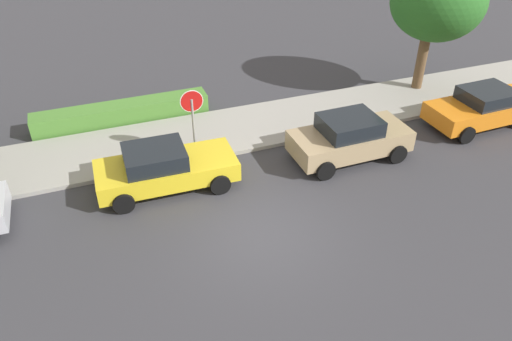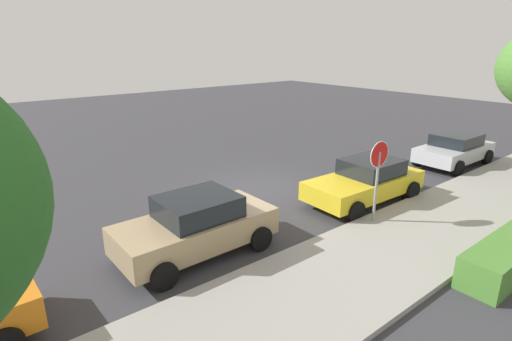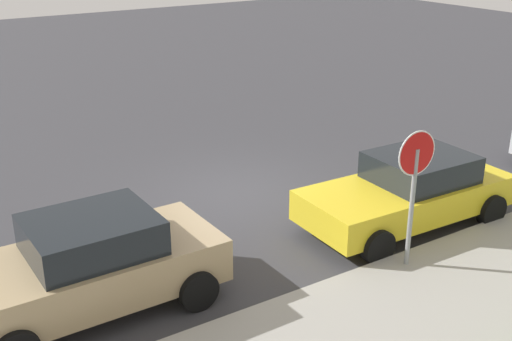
# 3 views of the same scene
# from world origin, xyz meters

# --- Properties ---
(ground_plane) EXTENTS (60.00, 60.00, 0.00)m
(ground_plane) POSITION_xyz_m (0.00, 0.00, 0.00)
(ground_plane) COLOR #38383D
(sidewalk_curb) EXTENTS (32.00, 3.20, 0.14)m
(sidewalk_curb) POSITION_xyz_m (0.00, 5.65, 0.07)
(sidewalk_curb) COLOR #9E9B93
(sidewalk_curb) RESTS_ON ground_plane
(stop_sign) EXTENTS (0.75, 0.08, 2.51)m
(stop_sign) POSITION_xyz_m (-0.65, 4.38, 1.71)
(stop_sign) COLOR gray
(stop_sign) RESTS_ON ground_plane
(parked_car_yellow) EXTENTS (4.30, 2.07, 1.41)m
(parked_car_yellow) POSITION_xyz_m (-1.95, 3.10, 0.71)
(parked_car_yellow) COLOR yellow
(parked_car_yellow) RESTS_ON ground_plane
(parked_car_tan) EXTENTS (3.98, 2.00, 1.52)m
(parked_car_tan) POSITION_xyz_m (4.20, 2.61, 0.77)
(parked_car_tan) COLOR tan
(parked_car_tan) RESTS_ON ground_plane
(parked_car_silver) EXTENTS (3.85, 1.98, 1.37)m
(parked_car_silver) POSITION_xyz_m (-8.33, 2.95, 0.71)
(parked_car_silver) COLOR silver
(parked_car_silver) RESTS_ON ground_plane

